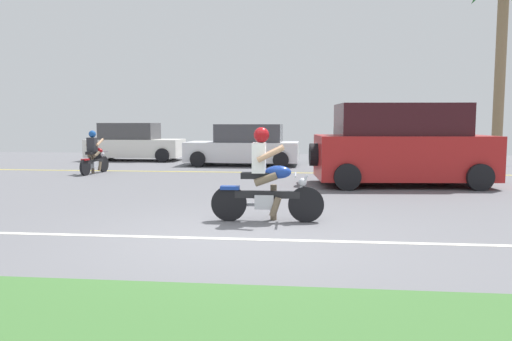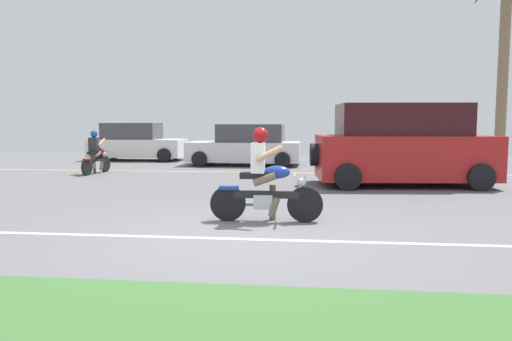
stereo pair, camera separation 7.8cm
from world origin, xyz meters
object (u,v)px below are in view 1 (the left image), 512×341
(suv_nearby, at_px, (401,146))
(motorcyclist_distant, at_px, (94,156))
(parked_car_0, at_px, (134,143))
(parked_car_2, at_px, (371,147))
(motorcyclist, at_px, (266,182))
(parked_car_1, at_px, (245,146))

(suv_nearby, bearing_deg, motorcyclist_distant, 168.53)
(suv_nearby, relative_size, parked_car_0, 1.18)
(suv_nearby, bearing_deg, parked_car_0, 143.45)
(parked_car_0, height_order, parked_car_2, parked_car_0)
(parked_car_2, height_order, motorcyclist_distant, parked_car_2)
(motorcyclist, bearing_deg, parked_car_1, 99.29)
(parked_car_1, xyz_separation_m, motorcyclist_distant, (-4.26, -3.53, -0.14))
(parked_car_1, relative_size, motorcyclist_distant, 2.58)
(suv_nearby, xyz_separation_m, parked_car_0, (-9.62, 7.13, -0.27))
(parked_car_1, height_order, motorcyclist_distant, parked_car_1)
(motorcyclist, relative_size, suv_nearby, 0.40)
(suv_nearby, distance_m, parked_car_0, 11.97)
(parked_car_1, bearing_deg, motorcyclist, -80.71)
(parked_car_0, distance_m, motorcyclist_distant, 5.35)
(suv_nearby, relative_size, motorcyclist_distant, 2.86)
(parked_car_2, bearing_deg, motorcyclist_distant, -152.89)
(suv_nearby, relative_size, parked_car_2, 1.08)
(suv_nearby, xyz_separation_m, parked_car_1, (-4.71, 5.36, -0.28))
(parked_car_0, bearing_deg, parked_car_2, -4.02)
(parked_car_2, relative_size, motorcyclist_distant, 2.64)
(suv_nearby, bearing_deg, motorcyclist, -121.18)
(motorcyclist, distance_m, suv_nearby, 5.84)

